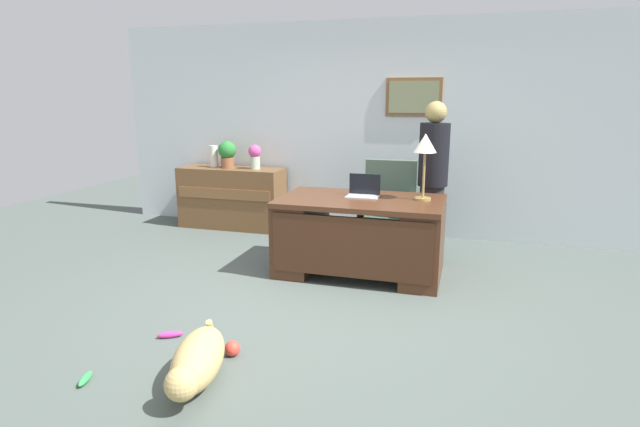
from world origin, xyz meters
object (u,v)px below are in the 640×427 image
Objects in this scene: dog_toy_bone at (85,379)px; vase_with_flowers at (255,155)px; armchair at (388,211)px; vase_empty at (214,156)px; credenza at (232,198)px; dog_toy_ball at (233,348)px; person_standing at (433,179)px; potted_plant at (227,153)px; dog_toy_plush at (170,335)px; laptop at (363,191)px; desk_lamp at (425,148)px; desk at (360,234)px; dog_lying at (197,361)px.

vase_with_flowers is at bearing 97.16° from dog_toy_bone.
armchair is 3.57× the size of vase_empty.
armchair is at bearing -11.83° from credenza.
person_standing is at bearing 66.64° from dog_toy_ball.
dog_toy_ball is at bearing -63.38° from potted_plant.
armchair is 5.51× the size of dog_toy_plush.
vase_empty is (-2.33, 1.21, 0.14)m from laptop.
desk_lamp reaches higher than armchair.
credenza is at bearing -1.72° from potted_plant.
desk_lamp is 2.21× the size of vase_empty.
armchair is at bearing 78.91° from laptop.
desk is 2.13m from dog_toy_plush.
desk_lamp reaches higher than potted_plant.
dog_toy_bone is (-1.24, -2.50, -0.39)m from desk.
dog_lying reaches higher than dog_toy_bone.
person_standing is 2.98m from dog_toy_ball.
desk_lamp is at bearing -22.45° from vase_empty.
dog_toy_bone is (-0.69, -0.19, -0.13)m from dog_lying.
credenza is 3.33m from dog_toy_plush.
credenza is 3.95m from dog_toy_bone.
person_standing is at bearing 85.42° from desk_lamp.
armchair is at bearing 77.74° from dog_lying.
credenza is 2.84m from person_standing.
dog_toy_bone is (0.88, -3.84, -1.00)m from potted_plant.
dog_toy_ball is (1.59, -3.26, -0.36)m from credenza.
potted_plant is 3.32× the size of dog_toy_ball.
dog_toy_plush is (-1.06, -1.81, -0.39)m from desk.
desk_lamp is 3.18m from vase_empty.
vase_empty is at bearing 152.60° from laptop.
laptop is 3.02m from dog_toy_bone.
desk is at bearing -37.89° from vase_with_flowers.
dog_toy_bone is at bearing -115.22° from laptop.
dog_lying is (-0.69, -3.17, -0.32)m from armchair.
person_standing is 15.89× the size of dog_toy_ball.
person_standing is 3.81m from dog_toy_bone.
desk_lamp is (0.45, -0.74, 0.82)m from armchair.
desk is 4.52× the size of potted_plant.
person_standing is at bearing -18.63° from armchair.
potted_plant reaches higher than laptop.
person_standing is 3.32m from dog_lying.
vase_with_flowers reaches higher than armchair.
dog_lying is 3.92m from vase_with_flowers.
vase_with_flowers is at bearing 110.69° from dog_toy_ball.
potted_plant is (0.20, 0.00, 0.05)m from vase_empty.
dog_toy_bone is at bearing -104.20° from dog_toy_plush.
desk_lamp is 1.80× the size of potted_plant.
desk_lamp is 5.99× the size of dog_toy_ball.
credenza is 2.20× the size of desk_lamp.
potted_plant is 4.06m from dog_toy_bone.
dog_toy_ball is (-0.49, -1.92, -0.36)m from desk.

